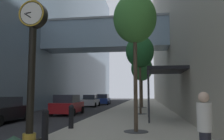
{
  "coord_description": "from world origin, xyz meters",
  "views": [
    {
      "loc": [
        4.06,
        -1.39,
        1.85
      ],
      "look_at": [
        0.98,
        19.44,
        3.99
      ],
      "focal_mm": 36.78,
      "sensor_mm": 36.0,
      "label": 1
    }
  ],
  "objects_px": {
    "street_tree_near": "(135,20)",
    "street_tree_mid_far": "(142,69)",
    "street_clock": "(32,64)",
    "car_white_far": "(91,101)",
    "street_tree_mid_near": "(140,52)",
    "pedestrian_walking": "(205,127)",
    "car_black_mid": "(1,110)",
    "car_red_near": "(67,105)",
    "bollard_second": "(45,124)",
    "bollard_third": "(71,116)",
    "car_blue_trailing": "(103,100)"
  },
  "relations": [
    {
      "from": "street_clock",
      "to": "bollard_third",
      "type": "height_order",
      "value": "street_clock"
    },
    {
      "from": "bollard_third",
      "to": "street_tree_near",
      "type": "distance_m",
      "value": 5.58
    },
    {
      "from": "street_tree_near",
      "to": "street_tree_mid_far",
      "type": "height_order",
      "value": "street_tree_near"
    },
    {
      "from": "street_tree_mid_far",
      "to": "car_black_mid",
      "type": "distance_m",
      "value": 17.71
    },
    {
      "from": "street_tree_mid_near",
      "to": "car_red_near",
      "type": "distance_m",
      "value": 7.78
    },
    {
      "from": "street_tree_mid_near",
      "to": "car_white_far",
      "type": "bearing_deg",
      "value": 120.76
    },
    {
      "from": "street_clock",
      "to": "street_tree_mid_far",
      "type": "xyz_separation_m",
      "value": [
        2.96,
        21.87,
        2.15
      ]
    },
    {
      "from": "bollard_second",
      "to": "bollard_third",
      "type": "relative_size",
      "value": 1.0
    },
    {
      "from": "bollard_third",
      "to": "pedestrian_walking",
      "type": "xyz_separation_m",
      "value": [
        5.0,
        -5.35,
        0.33
      ]
    },
    {
      "from": "bollard_third",
      "to": "car_blue_trailing",
      "type": "height_order",
      "value": "car_blue_trailing"
    },
    {
      "from": "car_red_near",
      "to": "bollard_third",
      "type": "bearing_deg",
      "value": -69.49
    },
    {
      "from": "bollard_second",
      "to": "car_white_far",
      "type": "bearing_deg",
      "value": 99.68
    },
    {
      "from": "bollard_third",
      "to": "street_tree_mid_far",
      "type": "bearing_deg",
      "value": 79.56
    },
    {
      "from": "street_tree_mid_far",
      "to": "pedestrian_walking",
      "type": "distance_m",
      "value": 23.08
    },
    {
      "from": "car_white_far",
      "to": "car_black_mid",
      "type": "bearing_deg",
      "value": -94.32
    },
    {
      "from": "street_tree_mid_far",
      "to": "car_red_near",
      "type": "bearing_deg",
      "value": -125.18
    },
    {
      "from": "bollard_third",
      "to": "street_tree_mid_near",
      "type": "xyz_separation_m",
      "value": [
        3.19,
        8.4,
        4.63
      ]
    },
    {
      "from": "street_tree_near",
      "to": "car_blue_trailing",
      "type": "relative_size",
      "value": 1.54
    },
    {
      "from": "bollard_third",
      "to": "street_tree_mid_near",
      "type": "bearing_deg",
      "value": 69.18
    },
    {
      "from": "bollard_second",
      "to": "car_red_near",
      "type": "xyz_separation_m",
      "value": [
        -3.13,
        11.32,
        0.09
      ]
    },
    {
      "from": "car_black_mid",
      "to": "street_tree_near",
      "type": "bearing_deg",
      "value": -18.82
    },
    {
      "from": "bollard_third",
      "to": "car_red_near",
      "type": "height_order",
      "value": "car_red_near"
    },
    {
      "from": "car_blue_trailing",
      "to": "car_black_mid",
      "type": "bearing_deg",
      "value": -94.81
    },
    {
      "from": "street_tree_mid_near",
      "to": "car_white_far",
      "type": "relative_size",
      "value": 1.5
    },
    {
      "from": "pedestrian_walking",
      "to": "street_clock",
      "type": "bearing_deg",
      "value": 170.32
    },
    {
      "from": "street_tree_near",
      "to": "street_tree_mid_far",
      "type": "xyz_separation_m",
      "value": [
        0.0,
        17.87,
        -0.4
      ]
    },
    {
      "from": "pedestrian_walking",
      "to": "car_blue_trailing",
      "type": "xyz_separation_m",
      "value": [
        -8.35,
        31.7,
        -0.24
      ]
    },
    {
      "from": "car_red_near",
      "to": "car_white_far",
      "type": "xyz_separation_m",
      "value": [
        -0.87,
        12.12,
        -0.03
      ]
    },
    {
      "from": "pedestrian_walking",
      "to": "car_blue_trailing",
      "type": "bearing_deg",
      "value": 104.75
    },
    {
      "from": "street_tree_mid_far",
      "to": "car_blue_trailing",
      "type": "bearing_deg",
      "value": 125.97
    },
    {
      "from": "car_white_far",
      "to": "street_tree_mid_far",
      "type": "bearing_deg",
      "value": -23.67
    },
    {
      "from": "bollard_second",
      "to": "pedestrian_walking",
      "type": "bearing_deg",
      "value": -25.65
    },
    {
      "from": "street_tree_mid_far",
      "to": "car_red_near",
      "type": "xyz_separation_m",
      "value": [
        -6.32,
        -8.97,
        -4.05
      ]
    },
    {
      "from": "car_red_near",
      "to": "street_tree_mid_far",
      "type": "bearing_deg",
      "value": 54.82
    },
    {
      "from": "street_tree_mid_far",
      "to": "car_red_near",
      "type": "relative_size",
      "value": 1.51
    },
    {
      "from": "car_black_mid",
      "to": "car_blue_trailing",
      "type": "bearing_deg",
      "value": 85.19
    },
    {
      "from": "street_tree_mid_far",
      "to": "bollard_third",
      "type": "bearing_deg",
      "value": -100.44
    },
    {
      "from": "street_clock",
      "to": "car_white_far",
      "type": "height_order",
      "value": "street_clock"
    },
    {
      "from": "street_tree_mid_far",
      "to": "car_red_near",
      "type": "height_order",
      "value": "street_tree_mid_far"
    },
    {
      "from": "car_white_far",
      "to": "bollard_second",
      "type": "bearing_deg",
      "value": -80.32
    },
    {
      "from": "street_clock",
      "to": "street_tree_near",
      "type": "xyz_separation_m",
      "value": [
        2.96,
        4.01,
        2.56
      ]
    },
    {
      "from": "bollard_third",
      "to": "car_blue_trailing",
      "type": "bearing_deg",
      "value": 97.24
    },
    {
      "from": "street_tree_mid_near",
      "to": "pedestrian_walking",
      "type": "xyz_separation_m",
      "value": [
        1.8,
        -13.75,
        -4.3
      ]
    },
    {
      "from": "street_tree_near",
      "to": "street_clock",
      "type": "bearing_deg",
      "value": -126.48
    },
    {
      "from": "bollard_second",
      "to": "car_red_near",
      "type": "distance_m",
      "value": 11.74
    },
    {
      "from": "bollard_second",
      "to": "street_tree_near",
      "type": "relative_size",
      "value": 0.18
    },
    {
      "from": "car_white_far",
      "to": "street_clock",
      "type": "bearing_deg",
      "value": -80.41
    },
    {
      "from": "bollard_third",
      "to": "car_black_mid",
      "type": "bearing_deg",
      "value": 156.03
    },
    {
      "from": "street_tree_near",
      "to": "bollard_third",
      "type": "bearing_deg",
      "value": 170.54
    },
    {
      "from": "pedestrian_walking",
      "to": "car_black_mid",
      "type": "distance_m",
      "value": 12.94
    }
  ]
}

